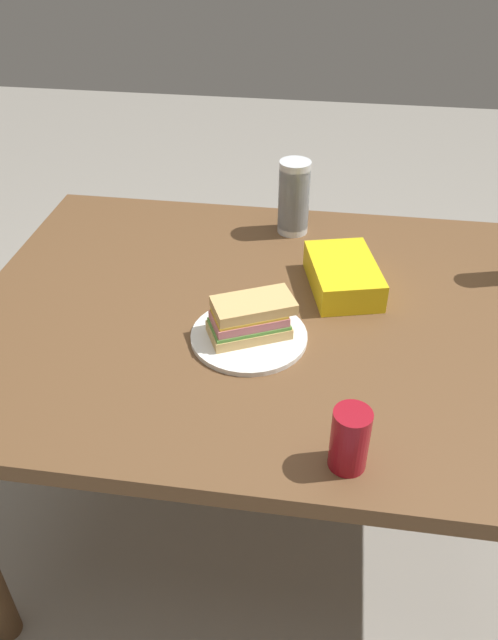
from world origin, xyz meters
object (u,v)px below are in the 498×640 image
paper_plate (249,336)px  dining_table (281,344)px  sandwich (250,318)px  soda_can_red (350,439)px  plastic_cup_stack (294,197)px  chip_bag (343,275)px

paper_plate → dining_table: bearing=60.3°
sandwich → paper_plate: bearing=-127.8°
soda_can_red → plastic_cup_stack: size_ratio=0.60×
chip_bag → plastic_cup_stack: bearing=13.7°
paper_plate → soda_can_red: (0.22, -0.32, 0.05)m
soda_can_red → plastic_cup_stack: plastic_cup_stack is taller
dining_table → sandwich: bearing=-119.4°
soda_can_red → chip_bag: size_ratio=0.53×
dining_table → soda_can_red: size_ratio=11.84×
dining_table → sandwich: 0.19m
paper_plate → sandwich: (0.00, 0.00, 0.05)m
soda_can_red → paper_plate: bearing=124.2°
paper_plate → soda_can_red: soda_can_red is taller
chip_bag → sandwich: bearing=124.9°
dining_table → paper_plate: (-0.06, -0.11, 0.10)m
chip_bag → soda_can_red: bearing=167.6°
dining_table → paper_plate: bearing=-119.7°
dining_table → chip_bag: bearing=42.5°
sandwich → soda_can_red: soda_can_red is taller
dining_table → paper_plate: size_ratio=5.71×
soda_can_red → chip_bag: 0.55m
dining_table → sandwich: (-0.06, -0.10, 0.15)m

